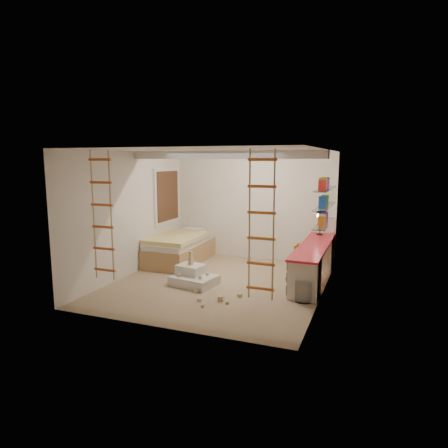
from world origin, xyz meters
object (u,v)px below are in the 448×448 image
at_px(bed, 180,249).
at_px(play_platform, 193,277).
at_px(desk, 313,261).
at_px(swivel_chair, 296,268).

bearing_deg(bed, play_platform, -54.54).
xyz_separation_m(bed, play_platform, (1.03, -1.45, -0.19)).
xyz_separation_m(desk, bed, (-3.20, 0.36, -0.07)).
bearing_deg(bed, desk, -6.49).
distance_m(swivel_chair, play_platform, 2.05).
height_order(swivel_chair, play_platform, swivel_chair).
relative_size(swivel_chair, play_platform, 0.84).
bearing_deg(play_platform, desk, 26.56).
height_order(desk, bed, desk).
distance_m(desk, bed, 3.22).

